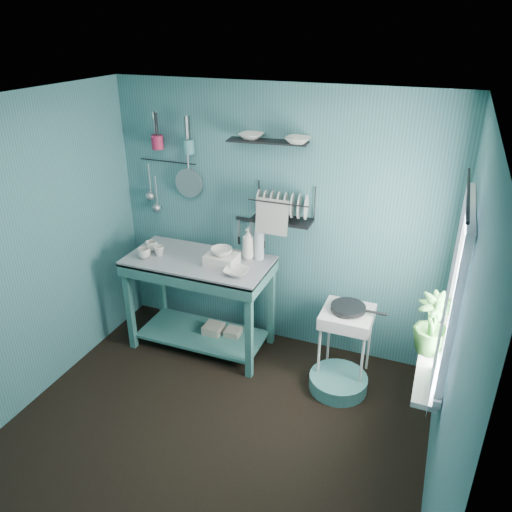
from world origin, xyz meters
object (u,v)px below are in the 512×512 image
(wash_tub, at_px, (222,260))
(utensil_cup_magenta, at_px, (157,142))
(water_bottle, at_px, (259,245))
(potted_plant, at_px, (433,324))
(work_counter, at_px, (201,303))
(storage_tin_large, at_px, (214,334))
(dish_rack, at_px, (282,204))
(soap_bottle, at_px, (248,243))
(floor_basin, at_px, (338,382))
(colander, at_px, (189,183))
(mug_right, at_px, (151,246))
(mug_left, at_px, (144,253))
(mug_mid, at_px, (159,251))
(hotplate_stand, at_px, (345,344))
(utensil_cup_teal, at_px, (188,146))
(storage_tin_small, at_px, (233,338))
(frying_pan, at_px, (348,307))

(wash_tub, height_order, utensil_cup_magenta, utensil_cup_magenta)
(water_bottle, bearing_deg, potted_plant, -25.03)
(work_counter, bearing_deg, potted_plant, -3.59)
(storage_tin_large, bearing_deg, dish_rack, 21.78)
(soap_bottle, distance_m, floor_basin, 1.48)
(colander, height_order, potted_plant, colander)
(mug_right, relative_size, floor_basin, 0.24)
(mug_right, bearing_deg, mug_left, -82.87)
(soap_bottle, xyz_separation_m, potted_plant, (1.67, -0.71, -0.05))
(mug_mid, distance_m, hotplate_stand, 1.91)
(utensil_cup_magenta, relative_size, potted_plant, 0.29)
(utensil_cup_teal, bearing_deg, soap_bottle, -12.46)
(utensil_cup_teal, xyz_separation_m, floor_basin, (1.64, -0.50, -1.84))
(utensil_cup_magenta, height_order, utensil_cup_teal, utensil_cup_magenta)
(soap_bottle, height_order, floor_basin, soap_bottle)
(storage_tin_small, bearing_deg, potted_plant, -18.34)
(hotplate_stand, height_order, floor_basin, hotplate_stand)
(mug_right, height_order, frying_pan, mug_right)
(mug_right, distance_m, wash_tub, 0.75)
(water_bottle, bearing_deg, mug_mid, -162.72)
(mug_right, distance_m, colander, 0.70)
(potted_plant, bearing_deg, water_bottle, 154.97)
(hotplate_stand, bearing_deg, dish_rack, 148.12)
(work_counter, relative_size, wash_tub, 4.80)
(work_counter, xyz_separation_m, storage_tin_large, (0.10, 0.05, -0.37))
(soap_bottle, xyz_separation_m, water_bottle, (0.10, 0.02, -0.01))
(dish_rack, bearing_deg, storage_tin_large, -154.29)
(mug_right, xyz_separation_m, floor_basin, (1.92, -0.16, -0.93))
(soap_bottle, height_order, hotplate_stand, soap_bottle)
(utensil_cup_magenta, distance_m, storage_tin_large, 1.95)
(mug_mid, distance_m, utensil_cup_teal, 1.01)
(hotplate_stand, relative_size, frying_pan, 2.31)
(mug_mid, xyz_separation_m, frying_pan, (1.79, 0.09, -0.27))
(hotplate_stand, relative_size, dish_rack, 1.26)
(storage_tin_small, bearing_deg, frying_pan, -2.78)
(potted_plant, bearing_deg, mug_right, 168.78)
(mug_mid, distance_m, mug_right, 0.13)
(potted_plant, height_order, storage_tin_large, potted_plant)
(work_counter, bearing_deg, storage_tin_large, 36.78)
(floor_basin, bearing_deg, storage_tin_small, 167.99)
(mug_mid, xyz_separation_m, hotplate_stand, (1.79, 0.09, -0.65))
(work_counter, relative_size, mug_left, 10.92)
(work_counter, height_order, colander, colander)
(wash_tub, height_order, hotplate_stand, wash_tub)
(utensil_cup_magenta, relative_size, utensil_cup_teal, 1.00)
(wash_tub, bearing_deg, work_counter, 175.43)
(floor_basin, bearing_deg, soap_bottle, 160.26)
(mug_right, relative_size, frying_pan, 0.41)
(mug_right, distance_m, soap_bottle, 0.95)
(work_counter, bearing_deg, storage_tin_small, 25.14)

